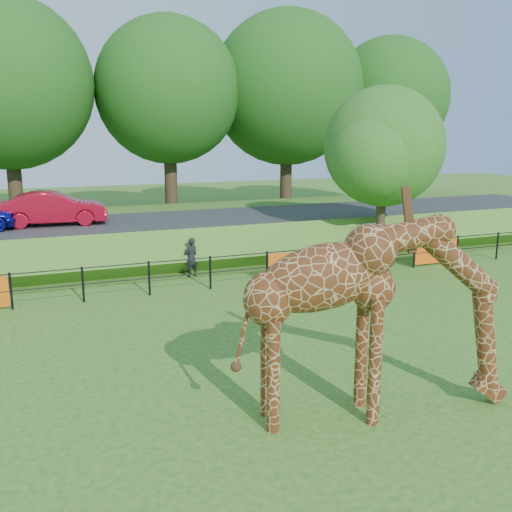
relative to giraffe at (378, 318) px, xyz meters
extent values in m
plane|color=#326519|center=(-0.36, 1.14, -1.85)|extent=(90.00, 90.00, 0.00)
cube|color=#326519|center=(-0.36, 16.64, -1.20)|extent=(40.00, 9.00, 1.30)
cube|color=#303032|center=(-0.36, 15.14, -0.49)|extent=(40.00, 5.00, 0.12)
imported|color=red|center=(-4.85, 15.43, 0.24)|extent=(4.10, 1.61, 1.33)
imported|color=black|center=(-0.51, 10.94, -1.15)|extent=(0.59, 0.48, 1.39)
cylinder|color=#362618|center=(7.14, 10.74, -0.25)|extent=(0.36, 0.36, 3.20)
sphere|color=#195016|center=(7.14, 10.74, 2.62)|extent=(4.60, 4.60, 4.60)
sphere|color=#195016|center=(8.29, 11.43, 2.16)|extent=(3.45, 3.45, 3.45)
sphere|color=#195016|center=(6.22, 10.05, 2.27)|extent=(3.22, 3.22, 3.22)
cylinder|color=#362618|center=(-6.36, 23.14, 0.65)|extent=(0.70, 0.70, 5.00)
sphere|color=#1F5015|center=(-6.36, 23.14, 5.46)|extent=(8.40, 8.40, 8.40)
cylinder|color=#362618|center=(1.64, 23.14, 0.65)|extent=(0.70, 0.70, 5.00)
sphere|color=#1F5015|center=(1.64, 23.14, 5.30)|extent=(7.80, 7.80, 7.80)
cylinder|color=#362618|center=(8.64, 23.14, 0.65)|extent=(0.70, 0.70, 5.00)
sphere|color=#1F5015|center=(8.64, 23.14, 5.57)|extent=(8.80, 8.80, 8.80)
cylinder|color=#362618|center=(15.64, 23.14, 0.65)|extent=(0.70, 0.70, 5.00)
sphere|color=#1F5015|center=(15.64, 23.14, 5.19)|extent=(7.40, 7.40, 7.40)
camera|label=1|loc=(-5.53, -8.17, 3.27)|focal=40.00mm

